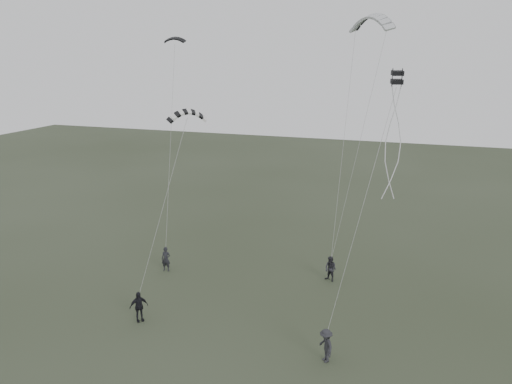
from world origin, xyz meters
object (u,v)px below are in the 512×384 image
(flyer_far, at_px, (326,345))
(kite_striped, at_px, (187,112))
(kite_pale_large, at_px, (372,16))
(flyer_center, at_px, (139,306))
(kite_dark_small, at_px, (175,38))
(flyer_right, at_px, (331,269))
(kite_box, at_px, (397,77))
(flyer_left, at_px, (166,259))

(flyer_far, bearing_deg, kite_striped, -157.70)
(flyer_far, bearing_deg, kite_pale_large, 144.55)
(flyer_center, xyz_separation_m, kite_dark_small, (-2.76, 11.48, 15.96))
(flyer_far, height_order, kite_pale_large, kite_pale_large)
(flyer_right, bearing_deg, kite_box, -29.35)
(kite_pale_large, height_order, kite_box, kite_pale_large)
(flyer_far, distance_m, kite_striped, 16.98)
(flyer_far, relative_size, kite_dark_small, 1.17)
(kite_dark_small, bearing_deg, kite_pale_large, 2.77)
(flyer_right, xyz_separation_m, kite_pale_large, (1.32, 4.93, 17.44))
(flyer_far, distance_m, kite_dark_small, 24.60)
(flyer_right, distance_m, kite_pale_large, 18.17)
(flyer_center, height_order, kite_striped, kite_striped)
(flyer_center, distance_m, flyer_far, 11.60)
(flyer_left, bearing_deg, kite_box, -19.13)
(flyer_right, height_order, kite_dark_small, kite_dark_small)
(kite_pale_large, bearing_deg, flyer_right, -68.07)
(kite_dark_small, bearing_deg, kite_box, -32.38)
(flyer_right, bearing_deg, flyer_left, -145.42)
(kite_dark_small, bearing_deg, flyer_right, -17.89)
(flyer_right, relative_size, flyer_center, 0.96)
(kite_striped, bearing_deg, flyer_far, -69.72)
(flyer_center, height_order, kite_pale_large, kite_pale_large)
(flyer_far, relative_size, kite_pale_large, 0.50)
(flyer_right, relative_size, kite_box, 2.71)
(kite_striped, bearing_deg, kite_box, -47.84)
(flyer_far, relative_size, kite_striped, 0.73)
(flyer_far, xyz_separation_m, kite_striped, (-10.89, 6.66, 11.20))
(kite_dark_small, xyz_separation_m, kite_box, (16.75, -7.57, -2.32))
(flyer_right, relative_size, kite_pale_large, 0.50)
(kite_pale_large, bearing_deg, kite_dark_small, -132.31)
(kite_box, bearing_deg, flyer_left, 150.71)
(flyer_right, xyz_separation_m, flyer_far, (1.52, -9.77, 0.01))
(flyer_far, height_order, kite_dark_small, kite_dark_small)
(flyer_right, xyz_separation_m, flyer_center, (-10.07, -9.25, 0.04))
(flyer_left, bearing_deg, flyer_far, -37.12)
(kite_pale_large, distance_m, kite_striped, 14.75)
(flyer_left, distance_m, flyer_right, 12.24)
(flyer_left, height_order, kite_striped, kite_striped)
(flyer_far, distance_m, kite_box, 14.57)
(kite_dark_small, xyz_separation_m, kite_striped, (3.46, -5.33, -4.79))
(flyer_left, relative_size, flyer_center, 0.97)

